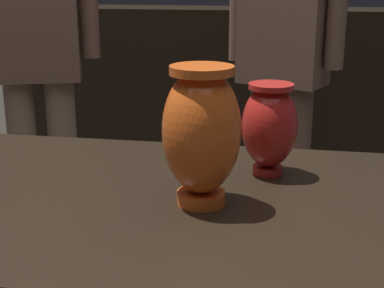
{
  "coord_description": "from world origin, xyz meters",
  "views": [
    {
      "loc": [
        0.17,
        -0.88,
        1.17
      ],
      "look_at": [
        0.02,
        -0.01,
        0.9
      ],
      "focal_mm": 52.93,
      "sensor_mm": 36.0,
      "label": 1
    }
  ],
  "objects_px": {
    "visitor_center_back": "(284,47)",
    "visitor_near_left": "(35,39)",
    "vase_centerpiece": "(201,131)",
    "vase_tall_behind": "(269,126)"
  },
  "relations": [
    {
      "from": "vase_centerpiece",
      "to": "visitor_near_left",
      "type": "relative_size",
      "value": 0.14
    },
    {
      "from": "visitor_center_back",
      "to": "vase_tall_behind",
      "type": "bearing_deg",
      "value": 113.24
    },
    {
      "from": "visitor_center_back",
      "to": "visitor_near_left",
      "type": "relative_size",
      "value": 0.96
    },
    {
      "from": "vase_tall_behind",
      "to": "visitor_near_left",
      "type": "relative_size",
      "value": 0.11
    },
    {
      "from": "vase_centerpiece",
      "to": "visitor_center_back",
      "type": "height_order",
      "value": "visitor_center_back"
    },
    {
      "from": "vase_tall_behind",
      "to": "visitor_near_left",
      "type": "height_order",
      "value": "visitor_near_left"
    },
    {
      "from": "visitor_center_back",
      "to": "visitor_near_left",
      "type": "height_order",
      "value": "visitor_near_left"
    },
    {
      "from": "vase_tall_behind",
      "to": "visitor_center_back",
      "type": "xyz_separation_m",
      "value": [
        0.0,
        1.16,
        0.0
      ]
    },
    {
      "from": "visitor_near_left",
      "to": "vase_centerpiece",
      "type": "bearing_deg",
      "value": 107.39
    },
    {
      "from": "vase_tall_behind",
      "to": "visitor_center_back",
      "type": "bearing_deg",
      "value": 89.89
    }
  ]
}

